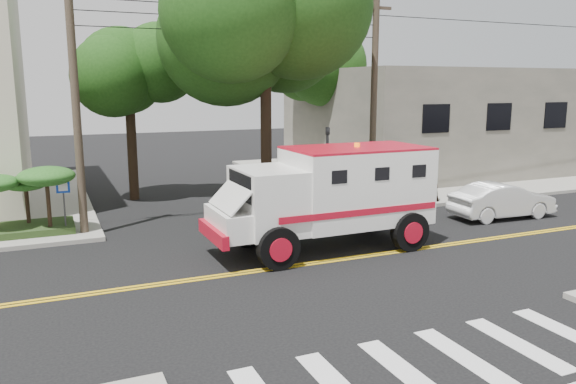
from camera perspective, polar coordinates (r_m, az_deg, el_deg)
name	(u,v)px	position (r m, az deg, el deg)	size (l,w,h in m)	color
ground	(299,265)	(16.78, 1.12, -7.45)	(100.00, 100.00, 0.00)	black
sidewalk_ne	(409,172)	(34.86, 12.19, 2.01)	(17.00, 17.00, 0.15)	gray
building_right	(426,120)	(35.83, 13.89, 7.12)	(14.00, 12.00, 6.00)	#605D52
utility_pole_left	(76,108)	(20.53, -20.73, 8.01)	(0.28, 0.28, 9.00)	#382D23
utility_pole_right	(374,103)	(24.41, 8.69, 8.91)	(0.28, 0.28, 9.00)	#382D23
tree_main	(279,34)	(22.49, -0.96, 15.76)	(6.08, 5.70, 9.85)	black
tree_left	(136,74)	(26.58, -15.16, 11.46)	(4.48, 4.20, 7.70)	black
tree_right	(325,71)	(34.00, 3.76, 12.19)	(4.80, 4.50, 8.20)	black
traffic_signal	(327,161)	(22.84, 4.00, 3.15)	(0.15, 0.18, 3.60)	#3F3F42
accessibility_sign	(64,199)	(21.03, -21.82, -0.63)	(0.45, 0.10, 2.02)	#3F3F42
palm_planter	(24,191)	(21.44, -25.21, 0.08)	(3.52, 2.63, 2.36)	#1E3314
armored_truck	(331,192)	(18.09, 4.38, 0.00)	(7.27, 3.02, 3.29)	white
parked_sedan	(502,200)	(24.06, 20.93, -0.81)	(1.50, 4.30, 1.42)	silver
pedestrian_a	(364,185)	(23.74, 7.72, 0.66)	(0.70, 0.46, 1.93)	gray
pedestrian_b	(431,184)	(25.73, 14.37, 0.78)	(0.76, 0.59, 1.56)	gray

